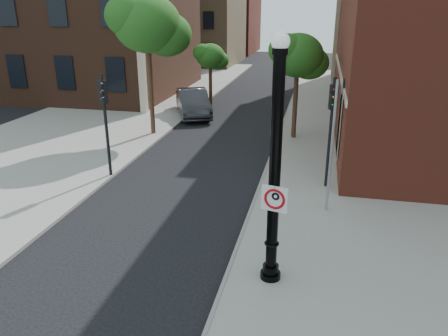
% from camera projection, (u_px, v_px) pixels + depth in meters
% --- Properties ---
extents(ground, '(120.00, 120.00, 0.00)m').
position_uv_depth(ground, '(149.00, 274.00, 11.49)').
color(ground, black).
rests_on(ground, ground).
extents(sidewalk_right, '(8.00, 60.00, 0.12)m').
position_uv_depth(sidewalk_right, '(359.00, 163.00, 19.41)').
color(sidewalk_right, gray).
rests_on(sidewalk_right, ground).
extents(sidewalk_left, '(10.00, 50.00, 0.12)m').
position_uv_depth(sidewalk_left, '(123.00, 109.00, 29.76)').
color(sidewalk_left, gray).
rests_on(sidewalk_left, ground).
extents(curb_edge, '(0.10, 60.00, 0.14)m').
position_uv_depth(curb_edge, '(271.00, 157.00, 20.20)').
color(curb_edge, gray).
rests_on(curb_edge, ground).
extents(bg_building_tan_a, '(12.00, 12.00, 12.00)m').
position_uv_depth(bg_building_tan_a, '(188.00, 11.00, 52.08)').
color(bg_building_tan_a, olive).
rests_on(bg_building_tan_a, ground).
extents(bg_building_red, '(12.00, 12.00, 10.00)m').
position_uv_depth(bg_building_red, '(216.00, 17.00, 65.25)').
color(bg_building_red, maroon).
rests_on(bg_building_red, ground).
extents(lamppost, '(0.52, 0.52, 6.14)m').
position_uv_depth(lamppost, '(274.00, 179.00, 10.21)').
color(lamppost, black).
rests_on(lamppost, ground).
extents(no_parking_sign, '(0.64, 0.18, 0.65)m').
position_uv_depth(no_parking_sign, '(275.00, 199.00, 10.21)').
color(no_parking_sign, white).
rests_on(no_parking_sign, ground).
extents(parked_car, '(3.65, 5.41, 1.69)m').
position_uv_depth(parked_car, '(193.00, 103.00, 27.77)').
color(parked_car, '#2C2C31').
rests_on(parked_car, ground).
extents(traffic_signal_left, '(0.31, 0.36, 4.24)m').
position_uv_depth(traffic_signal_left, '(105.00, 109.00, 16.97)').
color(traffic_signal_left, black).
rests_on(traffic_signal_left, ground).
extents(traffic_signal_right, '(0.32, 0.37, 4.28)m').
position_uv_depth(traffic_signal_right, '(332.00, 116.00, 15.85)').
color(traffic_signal_right, black).
rests_on(traffic_signal_right, ground).
extents(utility_pole, '(0.09, 0.09, 4.52)m').
position_uv_depth(utility_pole, '(331.00, 150.00, 14.09)').
color(utility_pole, '#999999').
rests_on(utility_pole, ground).
extents(street_tree_a, '(4.02, 3.63, 7.24)m').
position_uv_depth(street_tree_a, '(149.00, 25.00, 21.94)').
color(street_tree_a, '#311D13').
rests_on(street_tree_a, ground).
extents(street_tree_b, '(2.36, 2.13, 4.24)m').
position_uv_depth(street_tree_b, '(211.00, 57.00, 30.04)').
color(street_tree_b, '#311D13').
rests_on(street_tree_b, ground).
extents(street_tree_c, '(3.00, 2.71, 5.41)m').
position_uv_depth(street_tree_c, '(299.00, 57.00, 21.68)').
color(street_tree_c, '#311D13').
rests_on(street_tree_c, ground).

